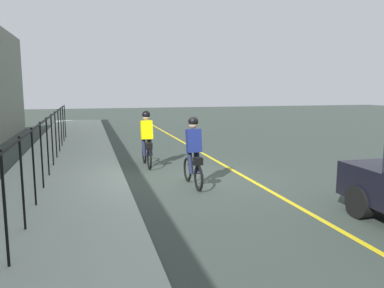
# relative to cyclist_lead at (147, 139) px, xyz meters

# --- Properties ---
(ground_plane) EXTENTS (80.00, 80.00, 0.00)m
(ground_plane) POSITION_rel_cyclist_lead_xyz_m (-2.12, -0.90, -0.91)
(ground_plane) COLOR #354039
(lane_line_centre) EXTENTS (36.00, 0.12, 0.01)m
(lane_line_centre) POSITION_rel_cyclist_lead_xyz_m (-2.12, -2.50, -0.91)
(lane_line_centre) COLOR yellow
(lane_line_centre) RESTS_ON ground
(sidewalk) EXTENTS (40.00, 3.20, 0.15)m
(sidewalk) POSITION_rel_cyclist_lead_xyz_m (-2.12, 2.50, -0.84)
(sidewalk) COLOR #A2B1A3
(sidewalk) RESTS_ON ground
(iron_fence) EXTENTS (16.81, 0.04, 1.60)m
(iron_fence) POSITION_rel_cyclist_lead_xyz_m (-1.12, 2.90, 0.37)
(iron_fence) COLOR black
(iron_fence) RESTS_ON sidewalk
(cyclist_lead) EXTENTS (1.71, 0.36, 1.83)m
(cyclist_lead) POSITION_rel_cyclist_lead_xyz_m (0.00, 0.00, 0.00)
(cyclist_lead) COLOR black
(cyclist_lead) RESTS_ON ground
(cyclist_follow) EXTENTS (1.71, 0.36, 1.83)m
(cyclist_follow) POSITION_rel_cyclist_lead_xyz_m (-2.82, -0.78, 0.00)
(cyclist_follow) COLOR black
(cyclist_follow) RESTS_ON ground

